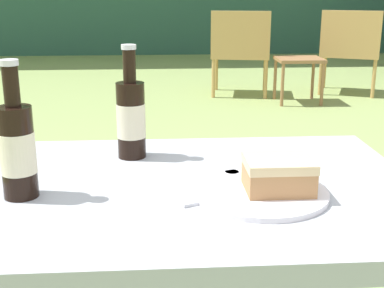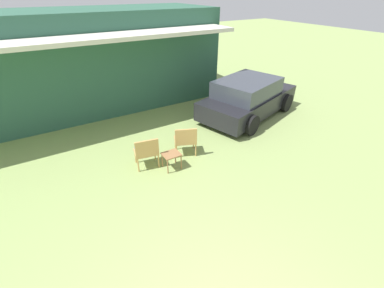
{
  "view_description": "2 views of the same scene",
  "coord_description": "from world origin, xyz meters",
  "px_view_note": "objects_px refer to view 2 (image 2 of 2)",
  "views": [
    {
      "loc": [
        -0.07,
        -0.95,
        1.1
      ],
      "look_at": [
        0.0,
        0.1,
        0.78
      ],
      "focal_mm": 50.0,
      "sensor_mm": 36.0,
      "label": 1
    },
    {
      "loc": [
        -0.99,
        -0.78,
        3.95
      ],
      "look_at": [
        1.56,
        3.49,
        0.9
      ],
      "focal_mm": 24.0,
      "sensor_mm": 36.0,
      "label": 2
    }
  ],
  "objects_px": {
    "garden_side_table": "(171,156)",
    "parked_car": "(248,98)",
    "wicker_chair_cushioned": "(146,150)",
    "wicker_chair_plain": "(186,139)"
  },
  "relations": [
    {
      "from": "garden_side_table",
      "to": "parked_car",
      "type": "bearing_deg",
      "value": 21.55
    },
    {
      "from": "wicker_chair_cushioned",
      "to": "wicker_chair_plain",
      "type": "xyz_separation_m",
      "value": [
        1.11,
        -0.02,
        0.01
      ]
    },
    {
      "from": "wicker_chair_plain",
      "to": "parked_car",
      "type": "bearing_deg",
      "value": -137.83
    },
    {
      "from": "parked_car",
      "to": "garden_side_table",
      "type": "xyz_separation_m",
      "value": [
        -3.76,
        -1.48,
        -0.28
      ]
    },
    {
      "from": "parked_car",
      "to": "wicker_chair_cushioned",
      "type": "distance_m",
      "value": 4.41
    },
    {
      "from": "wicker_chair_plain",
      "to": "garden_side_table",
      "type": "distance_m",
      "value": 0.72
    },
    {
      "from": "parked_car",
      "to": "wicker_chair_cushioned",
      "type": "height_order",
      "value": "parked_car"
    },
    {
      "from": "wicker_chair_cushioned",
      "to": "garden_side_table",
      "type": "distance_m",
      "value": 0.64
    },
    {
      "from": "wicker_chair_cushioned",
      "to": "garden_side_table",
      "type": "relative_size",
      "value": 1.99
    },
    {
      "from": "wicker_chair_cushioned",
      "to": "garden_side_table",
      "type": "bearing_deg",
      "value": 153.97
    }
  ]
}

